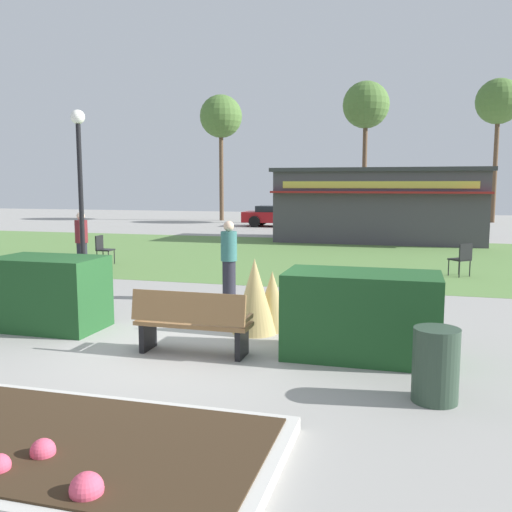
{
  "coord_description": "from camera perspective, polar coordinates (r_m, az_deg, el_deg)",
  "views": [
    {
      "loc": [
        3.2,
        -7.61,
        2.46
      ],
      "look_at": [
        0.09,
        3.74,
        0.94
      ],
      "focal_mm": 39.39,
      "sensor_mm": 36.0,
      "label": 1
    }
  ],
  "objects": [
    {
      "name": "cafe_chair_west",
      "position": [
        15.86,
        20.21,
        -0.1
      ],
      "size": [
        0.62,
        0.62,
        0.89
      ],
      "color": "black",
      "rests_on": "ground_plane"
    },
    {
      "name": "ground_plane",
      "position": [
        8.61,
        -7.27,
        -9.3
      ],
      "size": [
        80.0,
        80.0,
        0.0
      ],
      "primitive_type": "plane",
      "color": "#999691"
    },
    {
      "name": "flower_bed",
      "position": [
        5.8,
        -21.22,
        -17.32
      ],
      "size": [
        4.5,
        2.17,
        0.32
      ],
      "color": "beige",
      "rests_on": "ground_plane"
    },
    {
      "name": "person_standing",
      "position": [
        16.15,
        -17.28,
        1.34
      ],
      "size": [
        0.34,
        0.34,
        1.69
      ],
      "rotation": [
        0.0,
        0.0,
        1.12
      ],
      "color": "#23232D",
      "rests_on": "ground_plane"
    },
    {
      "name": "tree_left_bg",
      "position": [
        38.26,
        -3.58,
        13.86
      ],
      "size": [
        2.8,
        2.8,
        8.28
      ],
      "color": "brown",
      "rests_on": "ground_plane"
    },
    {
      "name": "tree_right_bg",
      "position": [
        39.18,
        23.41,
        14.08
      ],
      "size": [
        2.8,
        2.8,
        8.95
      ],
      "color": "brown",
      "rests_on": "ground_plane"
    },
    {
      "name": "cafe_chair_east",
      "position": [
        17.79,
        -15.3,
        0.86
      ],
      "size": [
        0.46,
        0.46,
        0.89
      ],
      "color": "black",
      "rests_on": "ground_plane"
    },
    {
      "name": "parked_car_center_slot",
      "position": [
        31.75,
        11.81,
        3.92
      ],
      "size": [
        4.21,
        2.09,
        1.2
      ],
      "color": "navy",
      "rests_on": "ground_plane"
    },
    {
      "name": "ornamental_grass_behind_center",
      "position": [
        9.51,
        1.66,
        -4.53
      ],
      "size": [
        0.64,
        0.64,
        1.0
      ],
      "primitive_type": "cone",
      "color": "tan",
      "rests_on": "ground_plane"
    },
    {
      "name": "hedge_left",
      "position": [
        10.19,
        -20.26,
        -3.54
      ],
      "size": [
        1.81,
        1.1,
        1.23
      ],
      "primitive_type": "cube",
      "color": "#1E4C23",
      "rests_on": "ground_plane"
    },
    {
      "name": "parked_car_west_slot",
      "position": [
        32.51,
        2.41,
        4.14
      ],
      "size": [
        4.23,
        2.12,
        1.2
      ],
      "color": "maroon",
      "rests_on": "ground_plane"
    },
    {
      "name": "hedge_right",
      "position": [
        8.15,
        10.65,
        -5.9
      ],
      "size": [
        2.16,
        1.1,
        1.22
      ],
      "primitive_type": "cube",
      "color": "#1E4C23",
      "rests_on": "ground_plane"
    },
    {
      "name": "tree_center_bg",
      "position": [
        35.57,
        11.1,
        14.7
      ],
      "size": [
        2.8,
        2.8,
        8.58
      ],
      "color": "brown",
      "rests_on": "ground_plane"
    },
    {
      "name": "park_bench",
      "position": [
        8.18,
        -6.53,
        -6.7
      ],
      "size": [
        1.7,
        0.53,
        0.95
      ],
      "color": "olive",
      "rests_on": "ground_plane"
    },
    {
      "name": "lamppost_mid",
      "position": [
        15.11,
        -17.44,
        7.95
      ],
      "size": [
        0.36,
        0.36,
        4.31
      ],
      "color": "black",
      "rests_on": "ground_plane"
    },
    {
      "name": "lawn_patch",
      "position": [
        19.31,
        5.66,
        0.01
      ],
      "size": [
        36.0,
        12.0,
        0.01
      ],
      "primitive_type": "cube",
      "color": "#5B8442",
      "rests_on": "ground_plane"
    },
    {
      "name": "food_kiosk",
      "position": [
        24.76,
        12.39,
        5.11
      ],
      "size": [
        8.79,
        4.21,
        3.11
      ],
      "color": "#47424C",
      "rests_on": "ground_plane"
    },
    {
      "name": "ornamental_grass_behind_left",
      "position": [
        9.28,
        -0.15,
        -4.07
      ],
      "size": [
        0.74,
        0.74,
        1.24
      ],
      "primitive_type": "cone",
      "color": "tan",
      "rests_on": "ground_plane"
    },
    {
      "name": "person_strolling",
      "position": [
        11.81,
        -2.76,
        -0.43
      ],
      "size": [
        0.34,
        0.34,
        1.69
      ],
      "rotation": [
        0.0,
        0.0,
        1.31
      ],
      "color": "#23232D",
      "rests_on": "ground_plane"
    },
    {
      "name": "ornamental_grass_behind_right",
      "position": [
        9.54,
        7.29,
        -4.37
      ],
      "size": [
        0.77,
        0.77,
        1.06
      ],
      "primitive_type": "cone",
      "color": "tan",
      "rests_on": "ground_plane"
    },
    {
      "name": "trash_bin",
      "position": [
        6.77,
        17.78,
        -10.51
      ],
      "size": [
        0.52,
        0.52,
        0.85
      ],
      "primitive_type": "cylinder",
      "color": "#2D4233",
      "rests_on": "ground_plane"
    }
  ]
}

